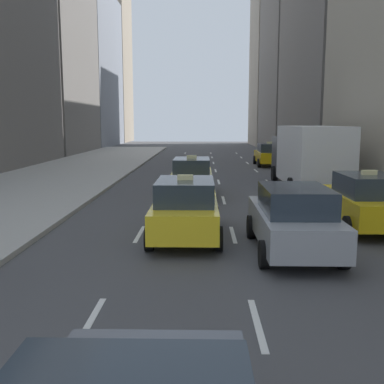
{
  "coord_description": "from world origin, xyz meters",
  "views": [
    {
      "loc": [
        1.67,
        0.94,
        3.32
      ],
      "look_at": [
        1.38,
        13.85,
        1.31
      ],
      "focal_mm": 42.0,
      "sensor_mm": 36.0,
      "label": 1
    }
  ],
  "objects_px": {
    "taxi_third": "(186,208)",
    "box_truck": "(307,156)",
    "taxi_second": "(192,177)",
    "sedan_silver_behind": "(293,219)",
    "taxi_lead": "(365,201)",
    "taxi_fourth": "(269,154)"
  },
  "relations": [
    {
      "from": "taxi_third",
      "to": "box_truck",
      "type": "height_order",
      "value": "box_truck"
    },
    {
      "from": "taxi_second",
      "to": "sedan_silver_behind",
      "type": "height_order",
      "value": "taxi_second"
    },
    {
      "from": "taxi_lead",
      "to": "taxi_third",
      "type": "bearing_deg",
      "value": -166.09
    },
    {
      "from": "taxi_lead",
      "to": "sedan_silver_behind",
      "type": "relative_size",
      "value": 0.99
    },
    {
      "from": "taxi_second",
      "to": "box_truck",
      "type": "xyz_separation_m",
      "value": [
        5.6,
        1.8,
        0.83
      ]
    },
    {
      "from": "taxi_second",
      "to": "taxi_third",
      "type": "distance_m",
      "value": 7.57
    },
    {
      "from": "taxi_lead",
      "to": "taxi_third",
      "type": "height_order",
      "value": "same"
    },
    {
      "from": "taxi_second",
      "to": "taxi_lead",
      "type": "bearing_deg",
      "value": -47.85
    },
    {
      "from": "sedan_silver_behind",
      "to": "box_truck",
      "type": "relative_size",
      "value": 0.53
    },
    {
      "from": "taxi_third",
      "to": "taxi_fourth",
      "type": "bearing_deg",
      "value": 75.73
    },
    {
      "from": "taxi_lead",
      "to": "taxi_fourth",
      "type": "relative_size",
      "value": 1.0
    },
    {
      "from": "taxi_fourth",
      "to": "taxi_third",
      "type": "bearing_deg",
      "value": -104.27
    },
    {
      "from": "taxi_second",
      "to": "taxi_third",
      "type": "xyz_separation_m",
      "value": [
        0.0,
        -7.57,
        0.0
      ]
    },
    {
      "from": "taxi_third",
      "to": "sedan_silver_behind",
      "type": "height_order",
      "value": "taxi_third"
    },
    {
      "from": "taxi_fourth",
      "to": "box_truck",
      "type": "relative_size",
      "value": 0.52
    },
    {
      "from": "box_truck",
      "to": "sedan_silver_behind",
      "type": "bearing_deg",
      "value": -104.63
    },
    {
      "from": "taxi_fourth",
      "to": "taxi_second",
      "type": "bearing_deg",
      "value": -111.18
    },
    {
      "from": "box_truck",
      "to": "taxi_third",
      "type": "bearing_deg",
      "value": -120.86
    },
    {
      "from": "sedan_silver_behind",
      "to": "taxi_fourth",
      "type": "bearing_deg",
      "value": 83.17
    },
    {
      "from": "taxi_lead",
      "to": "taxi_second",
      "type": "distance_m",
      "value": 8.35
    },
    {
      "from": "taxi_second",
      "to": "taxi_fourth",
      "type": "height_order",
      "value": "same"
    },
    {
      "from": "sedan_silver_behind",
      "to": "taxi_third",
      "type": "bearing_deg",
      "value": 154.16
    }
  ]
}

